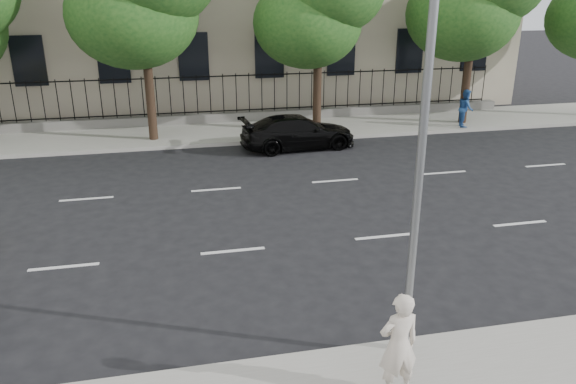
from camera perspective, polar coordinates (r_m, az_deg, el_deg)
The scene contains 8 objects.
ground at distance 11.97m, azimuth -4.15°, elevation -11.27°, with size 120.00×120.00×0.00m, color black.
far_sidewalk at distance 24.91m, azimuth -8.82°, elevation 5.91°, with size 60.00×4.00×0.15m, color gray.
lane_markings at distance 16.17m, azimuth -6.57°, elevation -2.45°, with size 49.60×4.62×0.01m, color silver, non-canonical shape.
iron_fence at distance 26.43m, azimuth -9.14°, elevation 8.02°, with size 30.00×0.50×2.20m.
street_light at distance 9.21m, azimuth 12.65°, elevation 12.88°, with size 0.25×3.32×8.05m.
black_sedan at distance 22.49m, azimuth 1.02°, elevation 6.12°, with size 1.87×4.59×1.33m, color black.
woman_near at distance 9.13m, azimuth 11.16°, elevation -15.02°, with size 0.66×0.43×1.80m, color beige.
pedestrian_far at distance 26.55m, azimuth 17.59°, elevation 8.13°, with size 0.81×0.63×1.67m, color #244E90.
Camera 1 is at (-1.30, -10.08, 6.32)m, focal length 35.00 mm.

